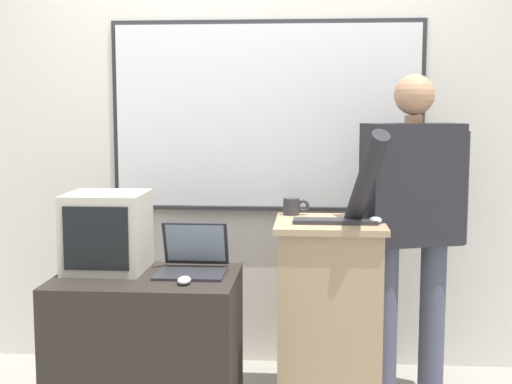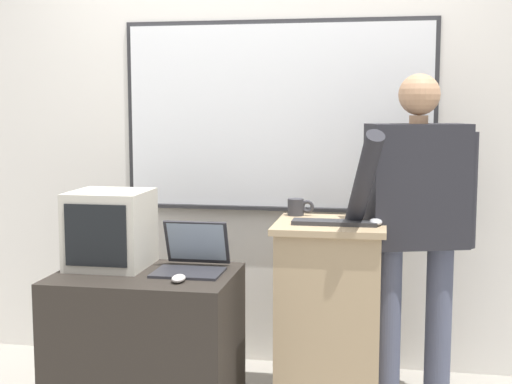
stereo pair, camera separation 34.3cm
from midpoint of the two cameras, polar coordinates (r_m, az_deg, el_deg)
name	(u,v)px [view 2 (the right image)]	position (r m, az deg, el deg)	size (l,w,h in m)	color
back_wall	(257,120)	(4.11, 2.51, 5.75)	(6.40, 0.17, 2.81)	silver
lectern_podium	(329,315)	(3.57, 8.69, -9.78)	(0.53, 0.52, 0.93)	tan
side_desk	(147,344)	(3.52, -5.94, -12.04)	(0.85, 0.61, 0.70)	#28231E
person_presenter	(416,215)	(3.59, 15.39, -1.84)	(0.65, 0.65, 1.64)	#474C60
laptop	(193,256)	(3.45, -2.25, -5.20)	(0.32, 0.33, 0.23)	#28282D
wireless_keyboard	(335,223)	(3.40, 9.19, -2.45)	(0.40, 0.11, 0.02)	#2D2D30
computer_mouse_by_laptop	(179,278)	(3.23, -3.19, -6.96)	(0.06, 0.10, 0.03)	silver
computer_mouse_by_keyboard	(376,222)	(3.41, 12.42, -2.38)	(0.06, 0.10, 0.03)	#BCBCC1
crt_monitor	(110,229)	(3.54, -8.88, -2.97)	(0.37, 0.37, 0.38)	#BCB7A8
coffee_mug	(297,207)	(3.66, 5.99, -1.22)	(0.14, 0.08, 0.09)	#333338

